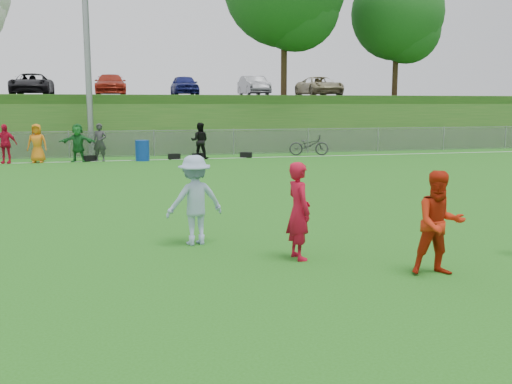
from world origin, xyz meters
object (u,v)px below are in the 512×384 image
object	(u,v)px
player_red_left	(299,211)
recycling_bin	(142,150)
player_blue	(195,200)
player_red_center	(439,223)
bicycle	(309,145)

from	to	relation	value
player_red_left	recycling_bin	xyz separation A→B (m)	(-1.68, 17.45, -0.35)
player_red_left	player_blue	xyz separation A→B (m)	(-1.53, 1.41, 0.01)
player_blue	recycling_bin	world-z (taller)	player_blue
player_red_left	player_red_center	size ratio (longest dim) A/B	1.03
player_blue	recycling_bin	size ratio (longest dim) A/B	1.77
player_blue	player_red_left	bearing A→B (deg)	126.03
player_red_left	player_red_center	bearing A→B (deg)	-133.85
player_blue	bicycle	size ratio (longest dim) A/B	0.84
bicycle	player_red_left	bearing A→B (deg)	172.04
player_red_left	bicycle	bearing A→B (deg)	-26.06
player_red_left	player_blue	distance (m)	2.08
player_red_left	recycling_bin	distance (m)	17.53
recycling_bin	bicycle	size ratio (longest dim) A/B	0.47
player_blue	bicycle	xyz separation A→B (m)	(8.06, 16.77, -0.31)
player_red_center	player_blue	bearing A→B (deg)	150.51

